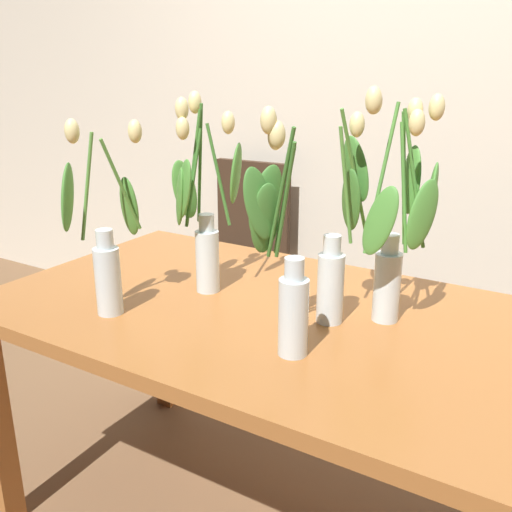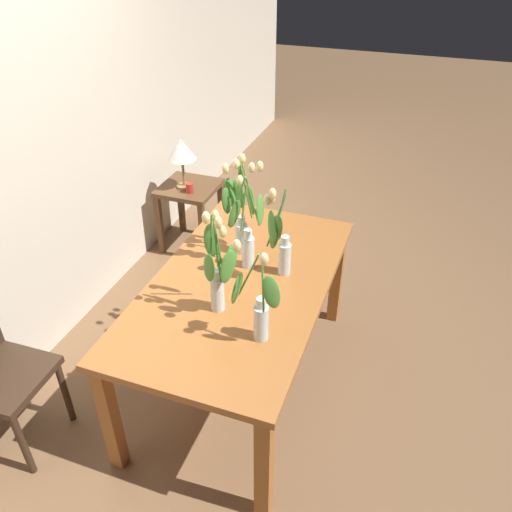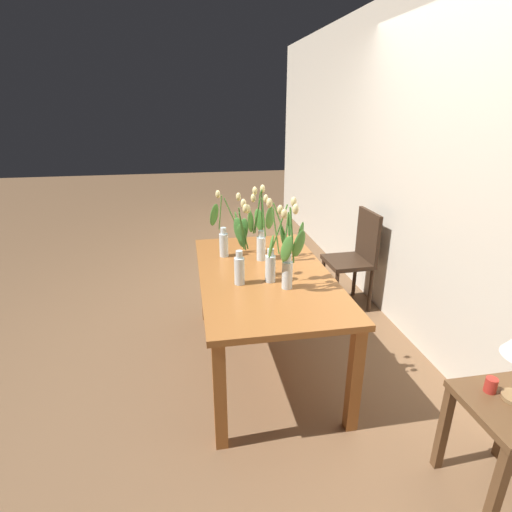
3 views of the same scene
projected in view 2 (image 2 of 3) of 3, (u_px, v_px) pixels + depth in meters
ground_plane at (242, 378)px, 3.10m from camera, size 18.00×18.00×0.00m
room_wall_rear at (10, 140)px, 2.71m from camera, size 9.00×0.10×2.70m
dining_table at (241, 295)px, 2.74m from camera, size 1.60×0.90×0.74m
tulip_vase_0 at (258, 309)px, 2.23m from camera, size 0.12×0.25×0.51m
tulip_vase_1 at (243, 215)px, 2.81m from camera, size 0.17×0.25×0.58m
tulip_vase_2 at (280, 243)px, 2.61m from camera, size 0.18×0.12×0.54m
tulip_vase_3 at (243, 235)px, 2.72m from camera, size 0.11×0.18×0.57m
tulip_vase_4 at (218, 272)px, 2.37m from camera, size 0.20×0.21×0.56m
side_table at (190, 199)px, 4.12m from camera, size 0.44×0.44×0.55m
table_lamp at (181, 151)px, 3.86m from camera, size 0.22×0.22×0.40m
pillar_candle at (190, 188)px, 3.93m from camera, size 0.06×0.06×0.07m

